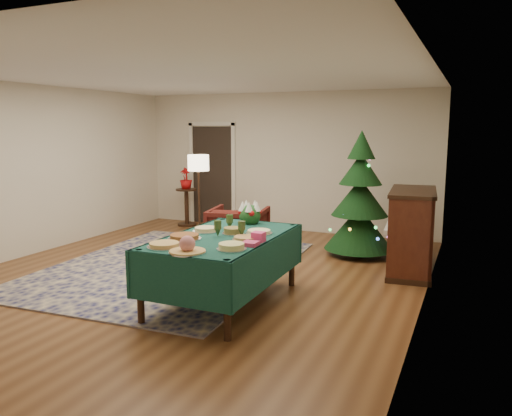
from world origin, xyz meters
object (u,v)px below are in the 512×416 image
at_px(floor_lamp, 198,168).
at_px(potted_plant, 186,183).
at_px(buffet_table, 224,249).
at_px(piano, 411,232).
at_px(armchair, 238,230).
at_px(side_table, 187,208).
at_px(christmas_tree, 360,200).
at_px(gift_box, 259,237).

xyz_separation_m(floor_lamp, potted_plant, (-0.96, 1.13, -0.42)).
bearing_deg(buffet_table, piano, 50.30).
height_order(floor_lamp, potted_plant, floor_lamp).
distance_m(buffet_table, armchair, 2.11).
bearing_deg(piano, armchair, -175.03).
distance_m(floor_lamp, piano, 3.82).
height_order(buffet_table, side_table, buffet_table).
bearing_deg(armchair, piano, 174.62).
bearing_deg(christmas_tree, side_table, 165.45).
xyz_separation_m(potted_plant, christmas_tree, (3.80, -0.99, -0.00)).
bearing_deg(floor_lamp, potted_plant, 130.37).
bearing_deg(side_table, buffet_table, -53.20).
bearing_deg(side_table, potted_plant, 135.00).
xyz_separation_m(armchair, side_table, (-2.10, 1.87, -0.06)).
relative_size(potted_plant, piano, 0.32).
bearing_deg(floor_lamp, piano, -7.89).
distance_m(armchair, potted_plant, 2.85).
xyz_separation_m(buffet_table, potted_plant, (-2.86, 3.83, 0.26)).
bearing_deg(christmas_tree, armchair, -152.57).
relative_size(side_table, piano, 0.55).
distance_m(gift_box, christmas_tree, 2.99).
height_order(gift_box, side_table, gift_box).
bearing_deg(christmas_tree, piano, -37.11).
distance_m(gift_box, floor_lamp, 3.71).
distance_m(christmas_tree, piano, 1.14).
bearing_deg(christmas_tree, potted_plant, 165.45).
distance_m(armchair, floor_lamp, 1.61).
relative_size(buffet_table, side_table, 2.67).
height_order(gift_box, piano, piano).
bearing_deg(piano, side_table, 160.59).
height_order(side_table, piano, piano).
xyz_separation_m(buffet_table, christmas_tree, (0.94, 2.84, 0.25)).
relative_size(gift_box, potted_plant, 0.29).
bearing_deg(armchair, side_table, -52.07).
bearing_deg(gift_box, buffet_table, 166.45).
xyz_separation_m(buffet_table, side_table, (-2.86, 3.83, -0.26)).
xyz_separation_m(gift_box, potted_plant, (-3.34, 3.94, 0.05)).
bearing_deg(armchair, potted_plant, -52.07).
relative_size(armchair, side_table, 1.13).
bearing_deg(side_table, gift_box, -49.72).
xyz_separation_m(side_table, piano, (4.67, -1.65, 0.20)).
height_order(buffet_table, christmas_tree, christmas_tree).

